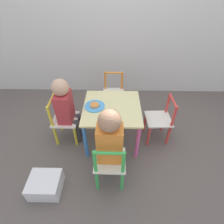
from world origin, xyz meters
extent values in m
plane|color=#5B514C|center=(0.00, 0.00, 0.00)|extent=(6.00, 6.00, 0.00)
cube|color=beige|center=(0.00, 0.00, 0.45)|extent=(0.57, 0.57, 0.02)
cylinder|color=#387AD1|center=(-0.25, -0.25, 0.22)|extent=(0.04, 0.04, 0.44)
cylinder|color=#E5599E|center=(0.25, -0.25, 0.22)|extent=(0.04, 0.04, 0.44)
cylinder|color=teal|center=(-0.25, 0.25, 0.22)|extent=(0.04, 0.04, 0.44)
cylinder|color=#8E51BC|center=(0.25, 0.25, 0.22)|extent=(0.04, 0.04, 0.44)
cube|color=silver|center=(-0.49, 0.00, 0.28)|extent=(0.26, 0.26, 0.02)
cylinder|color=yellow|center=(-0.39, -0.10, 0.14)|extent=(0.03, 0.03, 0.27)
cylinder|color=yellow|center=(-0.39, 0.11, 0.14)|extent=(0.03, 0.03, 0.27)
cylinder|color=yellow|center=(-0.60, -0.10, 0.14)|extent=(0.03, 0.03, 0.27)
cylinder|color=yellow|center=(-0.60, 0.11, 0.14)|extent=(0.03, 0.03, 0.27)
cylinder|color=yellow|center=(-0.60, -0.10, 0.40)|extent=(0.03, 0.03, 0.26)
cylinder|color=yellow|center=(-0.60, 0.11, 0.40)|extent=(0.03, 0.03, 0.26)
cylinder|color=yellow|center=(-0.60, 0.00, 0.51)|extent=(0.03, 0.21, 0.02)
cube|color=silver|center=(-0.01, -0.49, 0.28)|extent=(0.26, 0.26, 0.02)
cylinder|color=green|center=(0.10, -0.39, 0.14)|extent=(0.03, 0.03, 0.27)
cylinder|color=green|center=(-0.11, -0.39, 0.14)|extent=(0.03, 0.03, 0.27)
cylinder|color=green|center=(0.10, -0.60, 0.14)|extent=(0.03, 0.03, 0.27)
cylinder|color=green|center=(-0.12, -0.60, 0.14)|extent=(0.03, 0.03, 0.27)
cylinder|color=green|center=(0.10, -0.60, 0.40)|extent=(0.03, 0.03, 0.26)
cylinder|color=green|center=(-0.12, -0.60, 0.40)|extent=(0.03, 0.03, 0.26)
cylinder|color=green|center=(-0.01, -0.60, 0.51)|extent=(0.21, 0.03, 0.02)
cube|color=silver|center=(0.49, 0.03, 0.28)|extent=(0.27, 0.27, 0.02)
cylinder|color=#DB3D38|center=(0.38, 0.13, 0.14)|extent=(0.03, 0.03, 0.27)
cylinder|color=#DB3D38|center=(0.39, -0.09, 0.14)|extent=(0.03, 0.03, 0.27)
cylinder|color=#DB3D38|center=(0.59, 0.14, 0.14)|extent=(0.03, 0.03, 0.27)
cylinder|color=#DB3D38|center=(0.60, -0.07, 0.14)|extent=(0.03, 0.03, 0.27)
cylinder|color=#DB3D38|center=(0.59, 0.14, 0.40)|extent=(0.03, 0.03, 0.26)
cylinder|color=#DB3D38|center=(0.60, -0.07, 0.40)|extent=(0.03, 0.03, 0.26)
cylinder|color=#DB3D38|center=(0.60, 0.03, 0.51)|extent=(0.04, 0.21, 0.02)
cube|color=silver|center=(0.01, 0.49, 0.28)|extent=(0.26, 0.26, 0.02)
cylinder|color=orange|center=(-0.10, 0.39, 0.14)|extent=(0.03, 0.03, 0.27)
cylinder|color=orange|center=(0.11, 0.39, 0.14)|extent=(0.03, 0.03, 0.27)
cylinder|color=orange|center=(-0.10, 0.60, 0.14)|extent=(0.03, 0.03, 0.27)
cylinder|color=orange|center=(0.11, 0.60, 0.14)|extent=(0.03, 0.03, 0.27)
cylinder|color=orange|center=(-0.10, 0.60, 0.40)|extent=(0.03, 0.03, 0.26)
cylinder|color=orange|center=(0.11, 0.60, 0.40)|extent=(0.03, 0.03, 0.26)
cylinder|color=orange|center=(0.01, 0.60, 0.51)|extent=(0.21, 0.03, 0.02)
cylinder|color=#38383D|center=(-0.37, -0.05, 0.14)|extent=(0.07, 0.07, 0.29)
cylinder|color=#38383D|center=(-0.37, 0.05, 0.14)|extent=(0.07, 0.07, 0.29)
cube|color=#B23338|center=(-0.47, 0.00, 0.45)|extent=(0.14, 0.20, 0.32)
sphere|color=tan|center=(-0.47, 0.00, 0.68)|extent=(0.16, 0.16, 0.16)
cylinder|color=#38383D|center=(0.04, -0.37, 0.14)|extent=(0.07, 0.07, 0.29)
cylinder|color=#38383D|center=(-0.06, -0.37, 0.14)|extent=(0.07, 0.07, 0.29)
cube|color=orange|center=(-0.01, -0.47, 0.46)|extent=(0.20, 0.14, 0.35)
sphere|color=#A37556|center=(-0.01, -0.47, 0.71)|extent=(0.17, 0.17, 0.17)
cylinder|color=#4C9EE0|center=(-0.17, 0.00, 0.46)|extent=(0.20, 0.20, 0.01)
cylinder|color=#D6843D|center=(-0.17, 0.00, 0.48)|extent=(0.09, 0.09, 0.02)
cylinder|color=#EADB66|center=(0.00, -0.17, 0.46)|extent=(0.17, 0.17, 0.01)
cylinder|color=#CC6633|center=(0.00, -0.17, 0.48)|extent=(0.08, 0.08, 0.02)
cube|color=silver|center=(-0.56, -0.62, 0.08)|extent=(0.27, 0.23, 0.15)
camera|label=1|loc=(0.03, -1.35, 1.53)|focal=28.00mm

